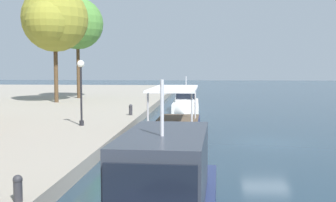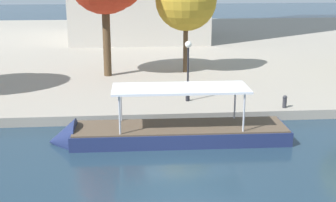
# 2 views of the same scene
# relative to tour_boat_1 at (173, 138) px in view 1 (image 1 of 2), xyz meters

# --- Properties ---
(ground_plane) EXTENTS (220.00, 220.00, 0.00)m
(ground_plane) POSITION_rel_tour_boat_1_xyz_m (0.39, -5.05, -0.27)
(ground_plane) COLOR #1E3342
(tour_boat_1) EXTENTS (12.65, 2.88, 4.05)m
(tour_boat_1) POSITION_rel_tour_boat_1_xyz_m (0.00, 0.00, 0.00)
(tour_boat_1) COLOR navy
(tour_boat_1) RESTS_ON ground_plane
(motor_yacht_2) EXTENTS (8.97, 2.37, 4.02)m
(motor_yacht_2) POSITION_rel_tour_boat_1_xyz_m (16.00, -0.16, 0.32)
(motor_yacht_2) COLOR silver
(motor_yacht_2) RESTS_ON ground_plane
(mooring_bollard_0) EXTENTS (0.28, 0.28, 0.80)m
(mooring_bollard_0) POSITION_rel_tour_boat_1_xyz_m (7.88, 3.59, 0.75)
(mooring_bollard_0) COLOR #2D2D33
(mooring_bollard_0) RESTS_ON dock_promenade
(mooring_bollard_2) EXTENTS (0.25, 0.25, 0.71)m
(mooring_bollard_2) POSITION_rel_tour_boat_1_xyz_m (-12.47, 3.27, 0.70)
(mooring_bollard_2) COLOR #2D2D33
(mooring_bollard_2) RESTS_ON dock_promenade
(lamp_post) EXTENTS (0.43, 0.43, 3.91)m
(lamp_post) POSITION_rel_tour_boat_1_xyz_m (2.10, 5.63, 2.87)
(lamp_post) COLOR black
(lamp_post) RESTS_ON dock_promenade
(tree_0) EXTENTS (7.01, 6.48, 11.48)m
(tree_0) POSITION_rel_tour_boat_1_xyz_m (18.32, 12.85, 8.55)
(tree_0) COLOR #4C3823
(tree_0) RESTS_ON dock_promenade
(tree_2) EXTENTS (5.86, 5.81, 11.22)m
(tree_2) POSITION_rel_tour_boat_1_xyz_m (24.96, 12.46, 8.73)
(tree_2) COLOR #4C3823
(tree_2) RESTS_ON dock_promenade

